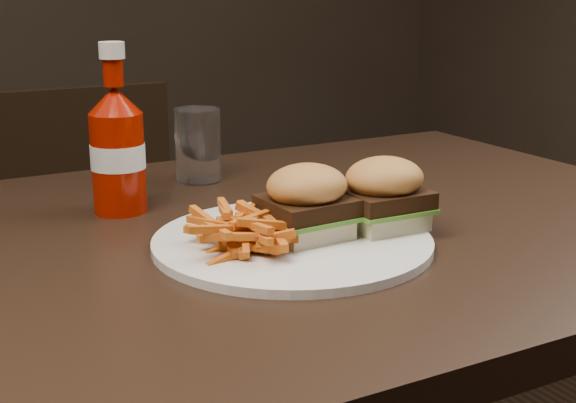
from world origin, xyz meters
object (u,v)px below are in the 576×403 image
dining_table (257,244)px  plate (292,242)px  tumbler (198,144)px  ketchup_bottle (118,166)px  chair_far (73,254)px

dining_table → plate: (0.00, -0.08, 0.03)m
dining_table → tumbler: bearing=83.0°
dining_table → ketchup_bottle: ketchup_bottle is taller
plate → ketchup_bottle: ketchup_bottle is taller
chair_far → plate: 1.07m
plate → tumbler: 0.34m
dining_table → tumbler: 0.26m
ketchup_bottle → tumbler: ketchup_bottle is taller
plate → ketchup_bottle: bearing=118.6°
chair_far → plate: size_ratio=1.19×
chair_far → tumbler: 0.78m
chair_far → ketchup_bottle: size_ratio=2.76×
chair_far → plate: plate is taller
chair_far → tumbler: bearing=93.5°
ketchup_bottle → plate: bearing=-61.4°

